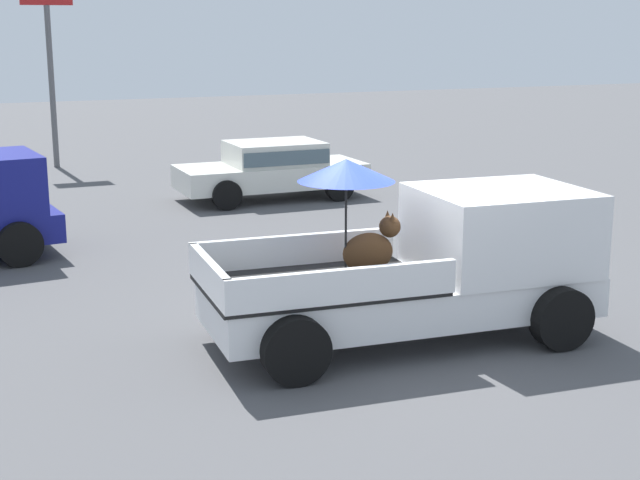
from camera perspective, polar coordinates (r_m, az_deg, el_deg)
The scene contains 4 objects.
ground_plane at distance 12.15m, azimuth 4.98°, elevation -6.10°, with size 80.00×80.00×0.00m, color #4C4C4F.
pickup_truck_main at distance 12.07m, azimuth 7.05°, elevation -1.46°, with size 5.16×2.50×2.36m.
parked_sedan_far at distance 21.60m, azimuth -2.94°, elevation 4.50°, with size 4.30×1.98×1.33m.
motel_sign at distance 27.22m, azimuth -16.34°, elevation 12.18°, with size 1.40×0.16×5.37m.
Camera 1 is at (-5.42, -10.11, 4.01)m, focal length 52.14 mm.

